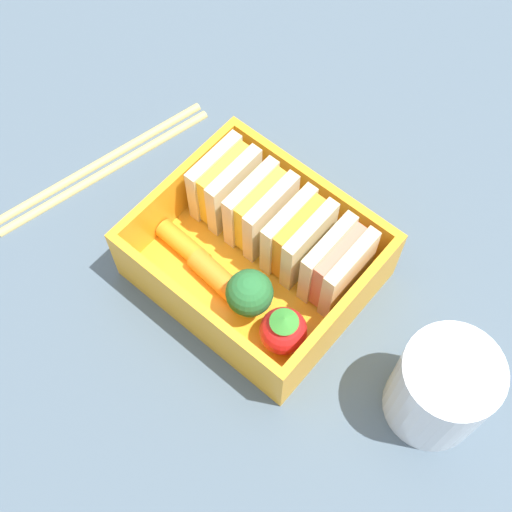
# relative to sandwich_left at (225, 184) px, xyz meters

# --- Properties ---
(ground_plane) EXTENTS (1.20, 1.20, 0.02)m
(ground_plane) POSITION_rel_sandwich_left_xyz_m (0.05, -0.02, -0.05)
(ground_plane) COLOR #4A5B6A
(bento_tray) EXTENTS (0.15, 0.13, 0.01)m
(bento_tray) POSITION_rel_sandwich_left_xyz_m (0.05, -0.02, -0.03)
(bento_tray) COLOR #F8A422
(bento_tray) RESTS_ON ground_plane
(bento_rim) EXTENTS (0.15, 0.13, 0.04)m
(bento_rim) POSITION_rel_sandwich_left_xyz_m (0.05, -0.02, -0.00)
(bento_rim) COLOR #F8A422
(bento_rim) RESTS_ON bento_tray
(sandwich_left) EXTENTS (0.03, 0.05, 0.05)m
(sandwich_left) POSITION_rel_sandwich_left_xyz_m (0.00, 0.00, 0.00)
(sandwich_left) COLOR beige
(sandwich_left) RESTS_ON bento_tray
(sandwich_center_left) EXTENTS (0.03, 0.05, 0.05)m
(sandwich_center_left) POSITION_rel_sandwich_left_xyz_m (0.03, 0.00, 0.00)
(sandwich_center_left) COLOR beige
(sandwich_center_left) RESTS_ON bento_tray
(sandwich_center) EXTENTS (0.03, 0.05, 0.05)m
(sandwich_center) POSITION_rel_sandwich_left_xyz_m (0.07, 0.00, 0.00)
(sandwich_center) COLOR beige
(sandwich_center) RESTS_ON bento_tray
(sandwich_center_right) EXTENTS (0.03, 0.05, 0.05)m
(sandwich_center_right) POSITION_rel_sandwich_left_xyz_m (0.10, 0.00, 0.00)
(sandwich_center_right) COLOR beige
(sandwich_center_right) RESTS_ON bento_tray
(carrot_stick_far_left) EXTENTS (0.04, 0.02, 0.01)m
(carrot_stick_far_left) POSITION_rel_sandwich_left_xyz_m (0.00, -0.05, -0.02)
(carrot_stick_far_left) COLOR orange
(carrot_stick_far_left) RESTS_ON bento_tray
(carrot_stick_left) EXTENTS (0.04, 0.02, 0.02)m
(carrot_stick_left) POSITION_rel_sandwich_left_xyz_m (0.04, -0.05, -0.02)
(carrot_stick_left) COLOR orange
(carrot_stick_left) RESTS_ON bento_tray
(broccoli_floret) EXTENTS (0.03, 0.03, 0.04)m
(broccoli_floret) POSITION_rel_sandwich_left_xyz_m (0.07, -0.05, -0.00)
(broccoli_floret) COLOR #88BE5A
(broccoli_floret) RESTS_ON bento_tray
(strawberry_far_left) EXTENTS (0.03, 0.03, 0.04)m
(strawberry_far_left) POSITION_rel_sandwich_left_xyz_m (0.10, -0.06, -0.01)
(strawberry_far_left) COLOR red
(strawberry_far_left) RESTS_ON bento_tray
(chopstick_pair) EXTENTS (0.06, 0.19, 0.01)m
(chopstick_pair) POSITION_rel_sandwich_left_xyz_m (-0.10, -0.03, -0.04)
(chopstick_pair) COLOR tan
(chopstick_pair) RESTS_ON ground_plane
(drinking_glass) EXTENTS (0.06, 0.06, 0.07)m
(drinking_glass) POSITION_rel_sandwich_left_xyz_m (0.20, -0.03, -0.00)
(drinking_glass) COLOR white
(drinking_glass) RESTS_ON ground_plane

